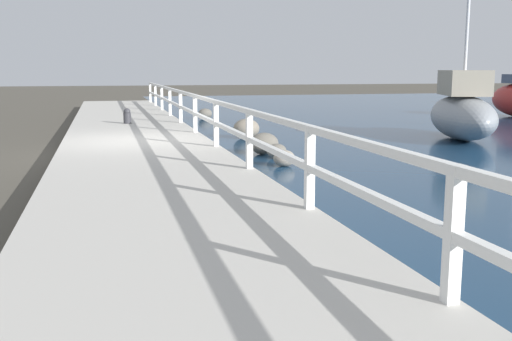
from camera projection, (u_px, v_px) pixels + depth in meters
The scene contains 10 objects.
ground_plane at pixel (138, 155), 13.69m from camera, with size 120.00×120.00×0.00m, color #4C473D.
dock_walkway at pixel (137, 148), 13.66m from camera, with size 3.32×36.00×0.33m.
railing at pixel (204, 110), 13.90m from camera, with size 0.10×32.50×0.97m.
boulder_far_strip at pixel (284, 158), 12.00m from camera, with size 0.44×0.40×0.33m.
boulder_downstream at pixel (246, 129), 16.86m from camera, with size 0.74×0.67×0.56m.
boulder_water_edge at pixel (205, 114), 23.53m from camera, with size 0.55×0.49×0.41m.
boulder_mid_strip at pixel (264, 144), 13.68m from camera, with size 0.67×0.60×0.50m.
boulder_near_dock at pixel (277, 151), 13.09m from camera, with size 0.43×0.39×0.32m.
mooring_bollard at pixel (127, 116), 17.86m from camera, with size 0.23×0.23×0.46m.
sailboat_gray at pixel (462, 112), 16.59m from camera, with size 2.94×4.65×4.89m.
Camera 1 is at (-0.72, -13.80, 1.93)m, focal length 42.00 mm.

